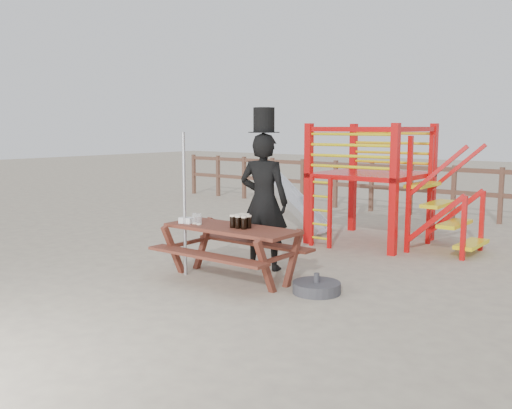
# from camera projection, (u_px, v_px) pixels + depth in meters

# --- Properties ---
(ground) EXTENTS (60.00, 60.00, 0.00)m
(ground) POSITION_uv_depth(u_px,v_px,m) (230.00, 282.00, 7.54)
(ground) COLOR #B4A88C
(ground) RESTS_ON ground
(back_fence) EXTENTS (15.09, 0.09, 1.20)m
(back_fence) POSITION_uv_depth(u_px,v_px,m) (432.00, 185.00, 12.90)
(back_fence) COLOR brown
(back_fence) RESTS_ON ground
(playground_fort) EXTENTS (4.71, 1.84, 2.10)m
(playground_fort) POSITION_uv_depth(u_px,v_px,m) (367.00, 182.00, 10.11)
(playground_fort) COLOR red
(playground_fort) RESTS_ON ground
(picnic_table) EXTENTS (1.87, 1.30, 0.72)m
(picnic_table) POSITION_uv_depth(u_px,v_px,m) (231.00, 246.00, 7.61)
(picnic_table) COLOR brown
(picnic_table) RESTS_ON ground
(man_with_hat) EXTENTS (0.81, 0.65, 2.31)m
(man_with_hat) POSITION_uv_depth(u_px,v_px,m) (264.00, 198.00, 8.11)
(man_with_hat) COLOR black
(man_with_hat) RESTS_ON ground
(metal_pole) EXTENTS (0.04, 0.04, 1.97)m
(metal_pole) POSITION_uv_depth(u_px,v_px,m) (184.00, 205.00, 7.78)
(metal_pole) COLOR #B2B2B7
(metal_pole) RESTS_ON ground
(parasol_base) EXTENTS (0.60, 0.60, 0.25)m
(parasol_base) POSITION_uv_depth(u_px,v_px,m) (317.00, 287.00, 7.03)
(parasol_base) COLOR #39383D
(parasol_base) RESTS_ON ground
(paper_bag) EXTENTS (0.21, 0.18, 0.08)m
(paper_bag) POSITION_uv_depth(u_px,v_px,m) (187.00, 220.00, 7.87)
(paper_bag) COLOR white
(paper_bag) RESTS_ON picnic_table
(stout_pints) EXTENTS (0.27, 0.26, 0.17)m
(stout_pints) POSITION_uv_depth(u_px,v_px,m) (241.00, 221.00, 7.51)
(stout_pints) COLOR black
(stout_pints) RESTS_ON picnic_table
(empty_glasses) EXTENTS (0.17, 0.09, 0.15)m
(empty_glasses) POSITION_uv_depth(u_px,v_px,m) (197.00, 219.00, 7.76)
(empty_glasses) COLOR silver
(empty_glasses) RESTS_ON picnic_table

